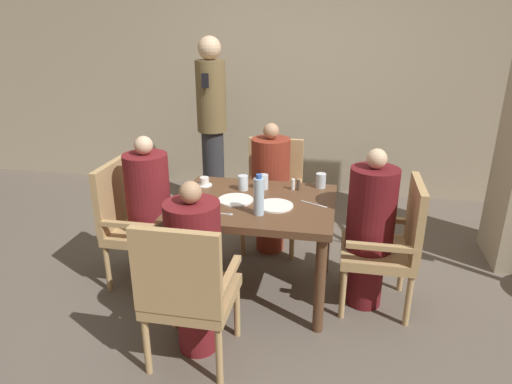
{
  "coord_description": "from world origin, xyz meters",
  "views": [
    {
      "loc": [
        0.57,
        -2.88,
        1.91
      ],
      "look_at": [
        0.0,
        0.04,
        0.77
      ],
      "focal_mm": 32.0,
      "sensor_mm": 36.0,
      "label": 1
    }
  ],
  "objects_px": {
    "glass_tall_near": "(263,182)",
    "chair_far_side": "(273,190)",
    "diner_in_right_chair": "(370,228)",
    "bowl_small": "(200,200)",
    "chair_left_side": "(133,219)",
    "diner_in_far_chair": "(271,187)",
    "water_bottle": "(259,196)",
    "diner_in_near_chair": "(195,268)",
    "standing_host": "(212,119)",
    "diner_in_left_chair": "(149,210)",
    "chair_right_side": "(390,241)",
    "teacup_with_saucer": "(204,182)",
    "plate_main_left": "(275,206)",
    "plate_main_right": "(236,200)",
    "glass_tall_far": "(243,183)",
    "chair_near_corner": "(187,289)",
    "glass_tall_mid": "(321,181)"
  },
  "relations": [
    {
      "from": "glass_tall_near",
      "to": "chair_far_side",
      "type": "bearing_deg",
      "value": 91.43
    },
    {
      "from": "diner_in_right_chair",
      "to": "bowl_small",
      "type": "xyz_separation_m",
      "value": [
        -1.16,
        -0.1,
        0.16
      ]
    },
    {
      "from": "chair_left_side",
      "to": "diner_in_far_chair",
      "type": "xyz_separation_m",
      "value": [
        0.94,
        0.68,
        0.08
      ]
    },
    {
      "from": "diner_in_far_chair",
      "to": "water_bottle",
      "type": "bearing_deg",
      "value": -85.52
    },
    {
      "from": "diner_in_near_chair",
      "to": "standing_host",
      "type": "bearing_deg",
      "value": 103.47
    },
    {
      "from": "diner_in_left_chair",
      "to": "chair_far_side",
      "type": "relative_size",
      "value": 1.23
    },
    {
      "from": "chair_far_side",
      "to": "water_bottle",
      "type": "height_order",
      "value": "water_bottle"
    },
    {
      "from": "diner_in_far_chair",
      "to": "chair_right_side",
      "type": "relative_size",
      "value": 1.21
    },
    {
      "from": "teacup_with_saucer",
      "to": "glass_tall_near",
      "type": "distance_m",
      "value": 0.45
    },
    {
      "from": "diner_in_right_chair",
      "to": "plate_main_left",
      "type": "height_order",
      "value": "diner_in_right_chair"
    },
    {
      "from": "chair_far_side",
      "to": "plate_main_right",
      "type": "bearing_deg",
      "value": -98.88
    },
    {
      "from": "plate_main_left",
      "to": "diner_in_right_chair",
      "type": "bearing_deg",
      "value": 6.33
    },
    {
      "from": "plate_main_right",
      "to": "bowl_small",
      "type": "relative_size",
      "value": 2.18
    },
    {
      "from": "diner_in_far_chair",
      "to": "chair_left_side",
      "type": "bearing_deg",
      "value": -143.95
    },
    {
      "from": "plate_main_left",
      "to": "glass_tall_near",
      "type": "height_order",
      "value": "glass_tall_near"
    },
    {
      "from": "plate_main_right",
      "to": "glass_tall_far",
      "type": "bearing_deg",
      "value": 88.86
    },
    {
      "from": "chair_near_corner",
      "to": "standing_host",
      "type": "xyz_separation_m",
      "value": [
        -0.54,
        2.38,
        0.45
      ]
    },
    {
      "from": "chair_left_side",
      "to": "chair_right_side",
      "type": "relative_size",
      "value": 1.0
    },
    {
      "from": "chair_left_side",
      "to": "water_bottle",
      "type": "xyz_separation_m",
      "value": [
        1.01,
        -0.22,
        0.35
      ]
    },
    {
      "from": "glass_tall_far",
      "to": "chair_left_side",
      "type": "bearing_deg",
      "value": -166.12
    },
    {
      "from": "plate_main_left",
      "to": "plate_main_right",
      "type": "relative_size",
      "value": 1.0
    },
    {
      "from": "diner_in_near_chair",
      "to": "glass_tall_mid",
      "type": "distance_m",
      "value": 1.25
    },
    {
      "from": "chair_near_corner",
      "to": "bowl_small",
      "type": "relative_size",
      "value": 8.26
    },
    {
      "from": "diner_in_far_chair",
      "to": "glass_tall_near",
      "type": "bearing_deg",
      "value": -88.1
    },
    {
      "from": "chair_right_side",
      "to": "glass_tall_far",
      "type": "height_order",
      "value": "chair_right_side"
    },
    {
      "from": "teacup_with_saucer",
      "to": "glass_tall_near",
      "type": "height_order",
      "value": "glass_tall_near"
    },
    {
      "from": "chair_left_side",
      "to": "glass_tall_mid",
      "type": "xyz_separation_m",
      "value": [
        1.37,
        0.36,
        0.28
      ]
    },
    {
      "from": "chair_right_side",
      "to": "bowl_small",
      "type": "relative_size",
      "value": 8.26
    },
    {
      "from": "standing_host",
      "to": "bowl_small",
      "type": "relative_size",
      "value": 15.62
    },
    {
      "from": "diner_in_left_chair",
      "to": "standing_host",
      "type": "distance_m",
      "value": 1.6
    },
    {
      "from": "chair_left_side",
      "to": "standing_host",
      "type": "relative_size",
      "value": 0.53
    },
    {
      "from": "chair_right_side",
      "to": "teacup_with_saucer",
      "type": "distance_m",
      "value": 1.41
    },
    {
      "from": "chair_far_side",
      "to": "standing_host",
      "type": "height_order",
      "value": "standing_host"
    },
    {
      "from": "diner_in_near_chair",
      "to": "standing_host",
      "type": "height_order",
      "value": "standing_host"
    },
    {
      "from": "diner_in_right_chair",
      "to": "plate_main_left",
      "type": "distance_m",
      "value": 0.66
    },
    {
      "from": "chair_left_side",
      "to": "plate_main_right",
      "type": "distance_m",
      "value": 0.84
    },
    {
      "from": "diner_in_left_chair",
      "to": "plate_main_left",
      "type": "relative_size",
      "value": 4.68
    },
    {
      "from": "diner_in_far_chair",
      "to": "chair_right_side",
      "type": "height_order",
      "value": "diner_in_far_chair"
    },
    {
      "from": "glass_tall_near",
      "to": "glass_tall_far",
      "type": "height_order",
      "value": "same"
    },
    {
      "from": "glass_tall_mid",
      "to": "diner_in_left_chair",
      "type": "bearing_deg",
      "value": -163.69
    },
    {
      "from": "glass_tall_mid",
      "to": "water_bottle",
      "type": "bearing_deg",
      "value": -121.9
    },
    {
      "from": "glass_tall_near",
      "to": "glass_tall_far",
      "type": "bearing_deg",
      "value": -160.53
    },
    {
      "from": "bowl_small",
      "to": "glass_tall_mid",
      "type": "distance_m",
      "value": 0.92
    },
    {
      "from": "standing_host",
      "to": "teacup_with_saucer",
      "type": "relative_size",
      "value": 15.25
    },
    {
      "from": "chair_left_side",
      "to": "chair_near_corner",
      "type": "bearing_deg",
      "value": -49.03
    },
    {
      "from": "diner_in_left_chair",
      "to": "diner_in_far_chair",
      "type": "bearing_deg",
      "value": 40.63
    },
    {
      "from": "chair_near_corner",
      "to": "glass_tall_near",
      "type": "distance_m",
      "value": 1.13
    },
    {
      "from": "chair_left_side",
      "to": "chair_near_corner",
      "type": "xyz_separation_m",
      "value": [
        0.71,
        -0.82,
        0.0
      ]
    },
    {
      "from": "bowl_small",
      "to": "glass_tall_near",
      "type": "distance_m",
      "value": 0.52
    },
    {
      "from": "diner_in_far_chair",
      "to": "plate_main_right",
      "type": "bearing_deg",
      "value": -100.64
    }
  ]
}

